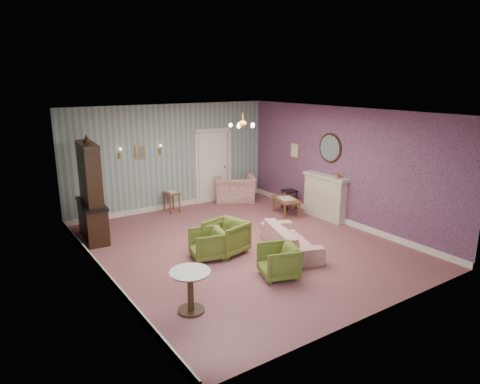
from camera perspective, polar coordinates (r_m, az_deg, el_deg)
floor at (r=9.53m, az=0.35°, el=-7.09°), size 7.00×7.00×0.00m
ceiling at (r=8.87m, az=0.38°, el=10.58°), size 7.00×7.00×0.00m
wall_back at (r=12.08m, az=-9.08°, el=4.58°), size 6.00×0.00×6.00m
wall_front at (r=6.62m, az=17.79°, el=-4.45°), size 6.00×0.00×6.00m
wall_left at (r=7.85m, az=-18.03°, el=-1.47°), size 0.00×7.00×7.00m
wall_right at (r=11.03m, az=13.37°, el=3.39°), size 0.00×7.00×7.00m
wall_right_floral at (r=11.02m, az=13.31°, el=3.39°), size 0.00×7.00×7.00m
door at (r=12.71m, az=-3.61°, el=3.53°), size 1.12×0.12×2.16m
olive_chair_a at (r=8.00m, az=5.12°, el=-8.96°), size 0.79×0.82×0.67m
olive_chair_b at (r=8.79m, az=-4.36°, el=-6.75°), size 0.74×0.77×0.67m
olive_chair_c at (r=9.01m, az=-1.85°, el=-5.80°), size 0.86×0.89×0.77m
sofa_chintz at (r=9.18m, az=6.76°, el=-5.65°), size 1.09×1.92×0.72m
wingback_chair at (r=12.75m, az=-0.73°, el=1.03°), size 1.42×1.25×1.04m
dresser at (r=10.15m, az=-19.26°, el=0.38°), size 0.61×1.44×2.34m
fireplace at (r=11.39m, az=11.16°, el=-0.62°), size 0.30×1.40×1.16m
mantel_vase at (r=10.95m, az=12.73°, el=2.20°), size 0.15×0.15×0.15m
oval_mirror at (r=11.20m, az=11.85°, el=5.73°), size 0.04×0.76×0.84m
framed_print at (r=12.21m, az=7.28°, el=5.47°), size 0.04×0.34×0.42m
coffee_table at (r=11.58m, az=6.13°, el=-1.95°), size 0.74×1.02×0.47m
side_table_black at (r=12.15m, az=6.52°, el=-0.99°), size 0.40×0.40×0.54m
pedestal_table at (r=6.90m, az=-6.57°, el=-12.94°), size 0.79×0.79×0.70m
nesting_table at (r=11.94m, az=-9.03°, el=-1.21°), size 0.38×0.48×0.60m
gilt_mirror_back at (r=11.66m, az=-13.06°, el=5.26°), size 0.28×0.06×0.36m
sconce_left at (r=11.46m, az=-15.59°, el=4.94°), size 0.16×0.12×0.30m
sconce_right at (r=11.85m, az=-10.54°, el=5.54°), size 0.16×0.12×0.30m
chandelier at (r=8.89m, az=0.38°, el=8.84°), size 0.56×0.56×0.36m
burgundy_cushion at (r=12.61m, az=-0.54°, el=0.69°), size 0.41×0.28×0.39m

